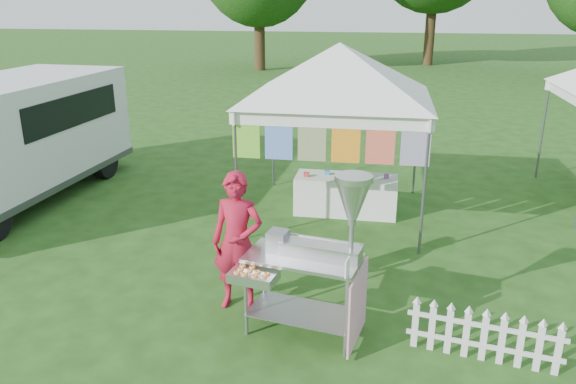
# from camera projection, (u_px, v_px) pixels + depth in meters

# --- Properties ---
(ground) EXTENTS (120.00, 120.00, 0.00)m
(ground) POSITION_uv_depth(u_px,v_px,m) (307.00, 317.00, 6.85)
(ground) COLOR #204012
(ground) RESTS_ON ground
(canopy_main) EXTENTS (4.24, 4.24, 3.45)m
(canopy_main) POSITION_uv_depth(u_px,v_px,m) (340.00, 43.00, 9.12)
(canopy_main) COLOR #59595E
(canopy_main) RESTS_ON ground
(donut_cart) EXTENTS (1.53, 0.95, 1.96)m
(donut_cart) POSITION_uv_depth(u_px,v_px,m) (321.00, 245.00, 6.09)
(donut_cart) COLOR gray
(donut_cart) RESTS_ON ground
(vendor) EXTENTS (0.67, 0.47, 1.76)m
(vendor) POSITION_uv_depth(u_px,v_px,m) (238.00, 242.00, 6.80)
(vendor) COLOR maroon
(vendor) RESTS_ON ground
(cargo_van) EXTENTS (2.45, 5.54, 2.26)m
(cargo_van) POSITION_uv_depth(u_px,v_px,m) (10.00, 137.00, 10.50)
(cargo_van) COLOR silver
(cargo_van) RESTS_ON ground
(picket_fence) EXTENTS (1.60, 0.32, 0.56)m
(picket_fence) POSITION_uv_depth(u_px,v_px,m) (484.00, 337.00, 5.94)
(picket_fence) COLOR silver
(picket_fence) RESTS_ON ground
(display_table) EXTENTS (1.80, 0.70, 0.68)m
(display_table) POSITION_uv_depth(u_px,v_px,m) (346.00, 195.00, 10.07)
(display_table) COLOR white
(display_table) RESTS_ON ground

